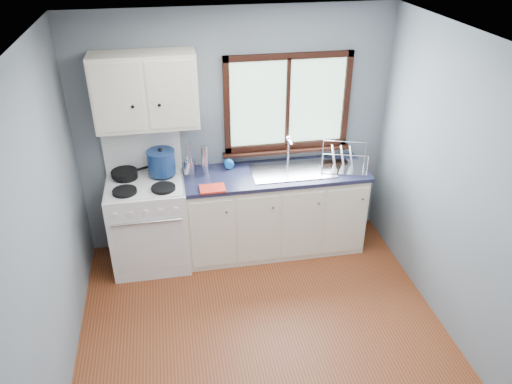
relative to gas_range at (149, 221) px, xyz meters
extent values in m
cube|color=brown|center=(0.95, -1.47, -0.50)|extent=(3.20, 3.60, 0.02)
cube|color=white|center=(0.95, -1.47, 2.02)|extent=(3.20, 3.60, 0.02)
cube|color=slate|center=(0.95, 0.34, 0.76)|extent=(3.20, 0.02, 2.50)
cube|color=slate|center=(-0.66, -1.47, 0.76)|extent=(0.02, 3.60, 2.50)
cube|color=slate|center=(2.56, -1.47, 0.76)|extent=(0.02, 3.60, 2.50)
cube|color=white|center=(0.00, -0.01, -0.03)|extent=(0.76, 0.65, 0.92)
cube|color=white|center=(0.00, 0.30, 0.65)|extent=(0.76, 0.05, 0.44)
cube|color=silver|center=(0.00, -0.01, 0.43)|extent=(0.72, 0.59, 0.01)
cylinder|color=black|center=(-0.18, -0.16, 0.45)|extent=(0.23, 0.23, 0.03)
cylinder|color=black|center=(0.18, -0.16, 0.45)|extent=(0.23, 0.23, 0.03)
cylinder|color=black|center=(-0.18, 0.14, 0.45)|extent=(0.23, 0.23, 0.03)
cylinder|color=black|center=(0.18, 0.14, 0.45)|extent=(0.23, 0.23, 0.03)
cylinder|color=silver|center=(0.00, -0.35, 0.21)|extent=(0.66, 0.02, 0.02)
cube|color=silver|center=(0.00, -0.33, -0.09)|extent=(0.66, 0.01, 0.55)
cube|color=white|center=(1.31, 0.02, -0.05)|extent=(1.85, 0.60, 0.88)
cube|color=black|center=(1.31, 0.04, -0.45)|extent=(1.85, 0.54, 0.08)
cube|color=#171931|center=(1.31, 0.02, 0.41)|extent=(1.89, 0.64, 0.04)
cube|color=silver|center=(1.49, 0.02, 0.43)|extent=(0.84, 0.46, 0.01)
cube|color=silver|center=(1.29, 0.02, 0.36)|extent=(0.36, 0.40, 0.14)
cube|color=silver|center=(1.69, 0.02, 0.36)|extent=(0.36, 0.40, 0.14)
cylinder|color=silver|center=(1.49, 0.22, 0.57)|extent=(0.02, 0.02, 0.28)
cylinder|color=silver|center=(1.49, 0.15, 0.70)|extent=(0.02, 0.16, 0.02)
sphere|color=silver|center=(1.49, 0.22, 0.71)|extent=(0.04, 0.04, 0.04)
cube|color=#9EC6A8|center=(1.49, 0.32, 1.06)|extent=(1.22, 0.01, 0.92)
cube|color=black|center=(1.49, 0.30, 1.53)|extent=(1.30, 0.05, 0.06)
cube|color=black|center=(1.49, 0.30, 0.59)|extent=(1.30, 0.05, 0.06)
cube|color=black|center=(0.87, 0.30, 1.06)|extent=(0.06, 0.05, 1.00)
cube|color=black|center=(2.10, 0.30, 1.06)|extent=(0.06, 0.05, 1.00)
cube|color=black|center=(1.49, 0.30, 1.06)|extent=(0.03, 0.05, 0.92)
cube|color=black|center=(1.49, 0.27, 0.54)|extent=(1.36, 0.10, 0.03)
cube|color=white|center=(0.10, 0.16, 1.31)|extent=(0.95, 0.32, 0.70)
cube|color=white|center=(-0.14, -0.01, 1.31)|extent=(0.44, 0.01, 0.62)
cube|color=white|center=(0.34, -0.01, 1.31)|extent=(0.44, 0.01, 0.62)
sphere|color=black|center=(-0.02, -0.02, 1.23)|extent=(0.03, 0.03, 0.03)
sphere|color=black|center=(0.22, -0.02, 1.23)|extent=(0.03, 0.03, 0.03)
cylinder|color=black|center=(-0.19, 0.14, 0.49)|extent=(0.34, 0.34, 0.05)
cube|color=black|center=(-0.02, 0.22, 0.49)|extent=(0.14, 0.08, 0.02)
cylinder|color=navy|center=(0.18, 0.13, 0.58)|extent=(0.36, 0.36, 0.23)
cylinder|color=navy|center=(0.18, 0.13, 0.70)|extent=(0.37, 0.37, 0.02)
sphere|color=black|center=(0.18, 0.13, 0.72)|extent=(0.05, 0.05, 0.04)
cylinder|color=silver|center=(0.45, 0.13, 0.50)|extent=(0.13, 0.13, 0.15)
cylinder|color=silver|center=(0.47, 0.14, 0.66)|extent=(0.01, 0.01, 0.22)
cylinder|color=silver|center=(0.43, 0.15, 0.68)|extent=(0.01, 0.01, 0.27)
cylinder|color=silver|center=(0.45, 0.11, 0.65)|extent=(0.01, 0.01, 0.20)
cylinder|color=silver|center=(0.60, 0.11, 0.58)|extent=(0.08, 0.08, 0.31)
imported|color=blue|center=(0.86, 0.15, 0.56)|extent=(0.10, 0.10, 0.26)
cube|color=red|center=(0.64, -0.22, 0.44)|extent=(0.25, 0.18, 0.02)
cube|color=silver|center=(2.03, -0.01, 0.43)|extent=(0.55, 0.48, 0.02)
cylinder|color=silver|center=(1.76, -0.10, 0.54)|extent=(0.01, 0.01, 0.22)
cylinder|color=silver|center=(2.19, -0.24, 0.54)|extent=(0.01, 0.01, 0.22)
cylinder|color=silver|center=(1.86, 0.22, 0.54)|extent=(0.01, 0.01, 0.22)
cylinder|color=silver|center=(2.29, 0.08, 0.54)|extent=(0.01, 0.01, 0.22)
cylinder|color=silver|center=(1.98, -0.17, 0.65)|extent=(0.43, 0.14, 0.01)
cylinder|color=silver|center=(2.08, 0.15, 0.65)|extent=(0.43, 0.14, 0.01)
cylinder|color=white|center=(1.92, 0.02, 0.55)|extent=(0.13, 0.25, 0.24)
cylinder|color=white|center=(2.00, 0.00, 0.55)|extent=(0.13, 0.25, 0.24)
cylinder|color=white|center=(2.09, -0.03, 0.55)|extent=(0.13, 0.25, 0.24)
camera|label=1|loc=(0.30, -4.38, 2.76)|focal=35.00mm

